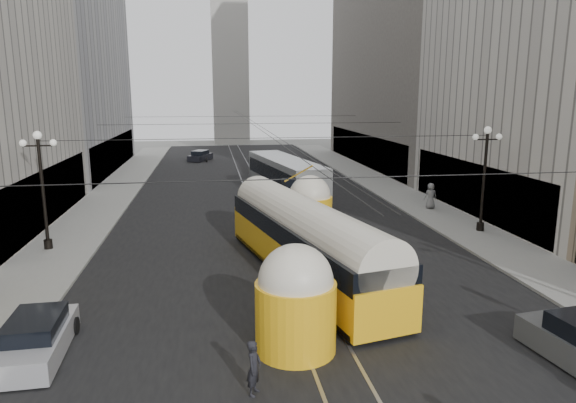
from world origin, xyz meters
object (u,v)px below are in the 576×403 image
object	(u,v)px
sedan_silver	(36,338)
pedestrian_crossing_a	(254,368)
streetcar	(305,239)
city_bus	(285,177)
pedestrian_sidewalk_right	(431,196)

from	to	relation	value
sedan_silver	pedestrian_crossing_a	world-z (taller)	pedestrian_crossing_a
sedan_silver	streetcar	bearing A→B (deg)	31.31
streetcar	city_bus	bearing A→B (deg)	84.55
sedan_silver	pedestrian_sidewalk_right	world-z (taller)	pedestrian_sidewalk_right
city_bus	pedestrian_crossing_a	size ratio (longest dim) A/B	8.13
city_bus	sedan_silver	world-z (taller)	city_bus
pedestrian_crossing_a	sedan_silver	bearing A→B (deg)	89.56
sedan_silver	pedestrian_sidewalk_right	xyz separation A→B (m)	(21.64, 18.37, 0.47)
sedan_silver	pedestrian_sidewalk_right	bearing A→B (deg)	40.32
pedestrian_crossing_a	pedestrian_sidewalk_right	distance (m)	26.20
streetcar	sedan_silver	xyz separation A→B (m)	(-10.00, -6.08, -1.20)
city_bus	pedestrian_sidewalk_right	bearing A→B (deg)	-29.91
streetcar	pedestrian_crossing_a	distance (m)	9.89
city_bus	pedestrian_sidewalk_right	xyz separation A→B (m)	(9.93, -5.71, -0.71)
sedan_silver	pedestrian_crossing_a	xyz separation A→B (m)	(6.83, -3.24, 0.20)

